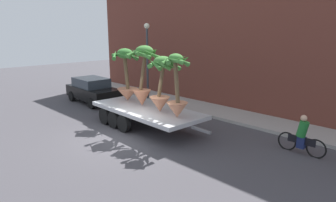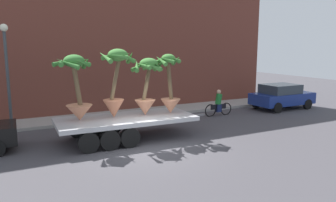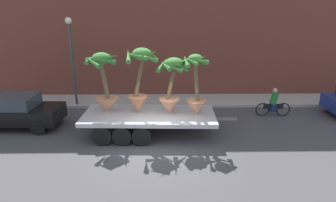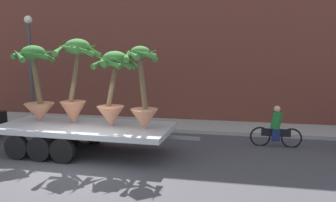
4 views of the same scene
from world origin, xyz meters
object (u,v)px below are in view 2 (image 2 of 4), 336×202
(potted_palm_extra, at_px, (170,88))
(parked_car, at_px, (282,96))
(street_lamp, at_px, (7,63))
(potted_palm_front, at_px, (147,85))
(cyclist, at_px, (218,104))
(potted_palm_middle, at_px, (77,89))
(flatbed_trailer, at_px, (121,122))
(potted_palm_rear, at_px, (116,82))

(potted_palm_extra, distance_m, parked_car, 9.52)
(parked_car, relative_size, street_lamp, 0.83)
(potted_palm_front, bearing_deg, cyclist, 21.68)
(parked_car, bearing_deg, potted_palm_extra, -166.82)
(potted_palm_middle, bearing_deg, potted_palm_front, -5.80)
(flatbed_trailer, relative_size, parked_car, 1.71)
(cyclist, bearing_deg, flatbed_trailer, -161.95)
(potted_palm_middle, height_order, potted_palm_extra, potted_palm_middle)
(flatbed_trailer, distance_m, parked_car, 11.66)
(flatbed_trailer, bearing_deg, street_lamp, 137.40)
(flatbed_trailer, bearing_deg, parked_car, 10.09)
(potted_palm_rear, relative_size, street_lamp, 0.60)
(potted_palm_extra, xyz_separation_m, parked_car, (9.18, 2.15, -1.31))
(street_lamp, bearing_deg, cyclist, -8.51)
(potted_palm_middle, distance_m, parked_car, 13.38)
(cyclist, bearing_deg, street_lamp, 171.49)
(flatbed_trailer, relative_size, potted_palm_extra, 2.58)
(potted_palm_rear, bearing_deg, flatbed_trailer, -40.89)
(potted_palm_middle, bearing_deg, potted_palm_extra, -6.06)
(flatbed_trailer, relative_size, potted_palm_middle, 2.56)
(flatbed_trailer, bearing_deg, potted_palm_extra, -2.64)
(potted_palm_extra, relative_size, street_lamp, 0.55)
(flatbed_trailer, height_order, potted_palm_extra, potted_palm_extra)
(potted_palm_front, relative_size, parked_car, 0.62)
(cyclist, bearing_deg, potted_palm_rear, -163.14)
(potted_palm_front, height_order, street_lamp, street_lamp)
(potted_palm_middle, distance_m, cyclist, 8.72)
(potted_palm_rear, height_order, street_lamp, street_lamp)
(flatbed_trailer, distance_m, cyclist, 7.01)
(potted_palm_rear, height_order, potted_palm_middle, potted_palm_rear)
(potted_palm_extra, distance_m, street_lamp, 7.58)
(flatbed_trailer, xyz_separation_m, potted_palm_front, (1.25, 0.02, 1.52))
(potted_palm_middle, relative_size, potted_palm_extra, 1.01)
(potted_palm_front, bearing_deg, parked_car, 11.20)
(potted_palm_extra, relative_size, cyclist, 1.45)
(cyclist, bearing_deg, potted_palm_front, -158.32)
(potted_palm_rear, relative_size, parked_car, 0.72)
(potted_palm_middle, distance_m, potted_palm_front, 2.97)
(flatbed_trailer, distance_m, street_lamp, 6.11)
(street_lamp, bearing_deg, potted_palm_front, -35.07)
(potted_palm_middle, bearing_deg, flatbed_trailer, -10.58)
(potted_palm_rear, xyz_separation_m, potted_palm_front, (1.38, -0.09, -0.20))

